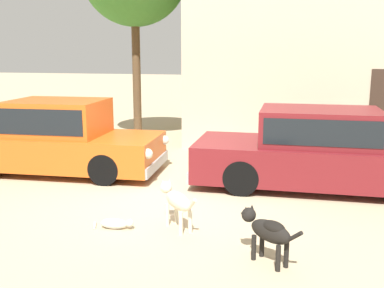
% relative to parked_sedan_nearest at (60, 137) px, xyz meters
% --- Properties ---
extents(ground_plane, '(80.00, 80.00, 0.00)m').
position_rel_parked_sedan_nearest_xyz_m(ground_plane, '(2.68, -1.05, -0.74)').
color(ground_plane, tan).
extents(parked_sedan_nearest, '(4.32, 1.86, 1.52)m').
position_rel_parked_sedan_nearest_xyz_m(parked_sedan_nearest, '(0.00, 0.00, 0.00)').
color(parked_sedan_nearest, '#D15619').
rests_on(parked_sedan_nearest, ground_plane).
extents(parked_sedan_second, '(4.79, 1.79, 1.48)m').
position_rel_parked_sedan_nearest_xyz_m(parked_sedan_second, '(5.26, 0.01, -0.01)').
color(parked_sedan_second, maroon).
rests_on(parked_sedan_second, ground_plane).
extents(stray_dog_spotted, '(0.80, 0.66, 0.64)m').
position_rel_parked_sedan_nearest_xyz_m(stray_dog_spotted, '(4.48, -3.32, -0.33)').
color(stray_dog_spotted, black).
rests_on(stray_dog_spotted, ground_plane).
extents(stray_dog_tan, '(0.73, 0.77, 0.65)m').
position_rel_parked_sedan_nearest_xyz_m(stray_dog_tan, '(3.15, -2.50, -0.33)').
color(stray_dog_tan, beige).
rests_on(stray_dog_tan, ground_plane).
extents(stray_cat, '(0.65, 0.22, 0.16)m').
position_rel_parked_sedan_nearest_xyz_m(stray_cat, '(2.30, -2.73, -0.67)').
color(stray_cat, beige).
rests_on(stray_cat, ground_plane).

